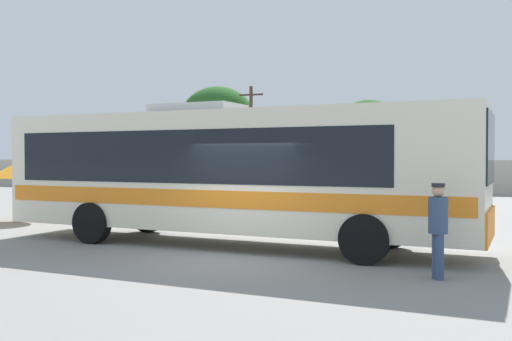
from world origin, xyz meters
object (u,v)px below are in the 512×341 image
attendant_by_bus_door (438,225)px  parked_car_leftmost_dark_blue (175,180)px  parked_car_second_maroon (272,181)px  roadside_tree_midright (423,127)px  vendor_umbrella_secondary_orange (24,169)px  roadside_tree_left (218,118)px  roadside_tree_midleft (369,129)px  utility_pole_far (251,135)px  coach_bus_cream_orange (225,169)px

attendant_by_bus_door → parked_car_leftmost_dark_blue: size_ratio=0.39×
parked_car_leftmost_dark_blue → parked_car_second_maroon: (6.16, 0.52, 0.04)m
attendant_by_bus_door → parked_car_leftmost_dark_blue: 27.24m
roadside_tree_midright → parked_car_second_maroon: bearing=-126.8°
vendor_umbrella_secondary_orange → parked_car_leftmost_dark_blue: size_ratio=0.53×
roadside_tree_left → roadside_tree_midleft: bearing=11.8°
parked_car_leftmost_dark_blue → utility_pole_far: (2.60, 6.91, 3.06)m
parked_car_leftmost_dark_blue → roadside_tree_midright: bearing=38.5°
utility_pole_far → roadside_tree_midleft: (7.85, 3.85, 0.48)m
coach_bus_cream_orange → utility_pole_far: (-8.42, 26.17, 1.94)m
vendor_umbrella_secondary_orange → roadside_tree_midright: (11.87, 27.68, 2.60)m
coach_bus_cream_orange → parked_car_second_maroon: coach_bus_cream_orange is taller
coach_bus_cream_orange → attendant_by_bus_door: coach_bus_cream_orange is taller
coach_bus_cream_orange → roadside_tree_left: 30.24m
utility_pole_far → roadside_tree_left: (-3.21, 1.55, 1.35)m
parked_car_second_maroon → roadside_tree_midleft: 11.64m
parked_car_leftmost_dark_blue → utility_pole_far: bearing=69.4°
parked_car_second_maroon → roadside_tree_midleft: bearing=67.3°
parked_car_leftmost_dark_blue → roadside_tree_midleft: bearing=45.9°
parked_car_second_maroon → utility_pole_far: (-3.56, 6.39, 3.02)m
vendor_umbrella_secondary_orange → roadside_tree_midleft: size_ratio=0.36×
roadside_tree_midleft → roadside_tree_midright: roadside_tree_midleft is taller
parked_car_leftmost_dark_blue → parked_car_second_maroon: parked_car_second_maroon is taller
coach_bus_cream_orange → parked_car_leftmost_dark_blue: bearing=119.8°
utility_pole_far → roadside_tree_midright: (11.67, 4.43, 0.56)m
roadside_tree_midleft → roadside_tree_left: bearing=-168.2°
roadside_tree_left → roadside_tree_midright: 15.17m
roadside_tree_midleft → roadside_tree_midright: size_ratio=1.03×
coach_bus_cream_orange → parked_car_second_maroon: size_ratio=2.86×
coach_bus_cream_orange → roadside_tree_midright: size_ratio=1.97×
utility_pole_far → roadside_tree_left: bearing=154.2°
coach_bus_cream_orange → utility_pole_far: size_ratio=1.69×
utility_pole_far → roadside_tree_midright: size_ratio=1.17×
coach_bus_cream_orange → vendor_umbrella_secondary_orange: size_ratio=5.28×
roadside_tree_left → roadside_tree_midleft: roadside_tree_left is taller
coach_bus_cream_orange → vendor_umbrella_secondary_orange: 9.10m
attendant_by_bus_door → roadside_tree_left: roadside_tree_left is taller
utility_pole_far → roadside_tree_left: 3.81m
utility_pole_far → roadside_tree_midright: bearing=20.8°
coach_bus_cream_orange → roadside_tree_midleft: (-0.57, 30.02, 2.43)m
parked_car_second_maroon → roadside_tree_midright: (8.11, 10.83, 3.58)m
parked_car_leftmost_dark_blue → roadside_tree_midleft: (10.44, 10.76, 3.55)m
coach_bus_cream_orange → roadside_tree_midleft: bearing=91.1°
parked_car_second_maroon → roadside_tree_midleft: (4.28, 10.24, 3.51)m
vendor_umbrella_secondary_orange → roadside_tree_left: 25.21m
roadside_tree_left → roadside_tree_midright: bearing=11.0°
parked_car_leftmost_dark_blue → roadside_tree_left: (-0.61, 8.46, 4.42)m
roadside_tree_left → attendant_by_bus_door: bearing=-61.1°
utility_pole_far → roadside_tree_midright: utility_pole_far is taller
attendant_by_bus_door → utility_pole_far: (-13.59, 28.83, 2.85)m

